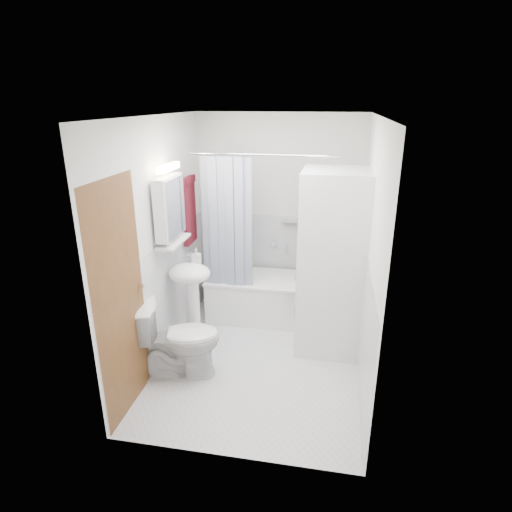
% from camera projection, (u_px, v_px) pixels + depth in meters
% --- Properties ---
extents(floor, '(2.60, 2.60, 0.00)m').
position_uv_depth(floor, '(259.00, 359.00, 4.42)').
color(floor, silver).
rests_on(floor, ground).
extents(room_walls, '(2.60, 2.60, 2.60)m').
position_uv_depth(room_walls, '(260.00, 221.00, 3.91)').
color(room_walls, silver).
rests_on(room_walls, ground).
extents(wainscot, '(1.98, 2.58, 2.58)m').
position_uv_depth(wainscot, '(264.00, 295.00, 4.49)').
color(wainscot, white).
rests_on(wainscot, ground).
extents(door, '(0.05, 2.00, 2.00)m').
position_uv_depth(door, '(142.00, 286.00, 3.73)').
color(door, brown).
rests_on(door, ground).
extents(bathtub, '(1.37, 0.65, 0.53)m').
position_uv_depth(bathtub, '(266.00, 296.00, 5.19)').
color(bathtub, white).
rests_on(bathtub, ground).
extents(tub_spout, '(0.04, 0.12, 0.04)m').
position_uv_depth(tub_spout, '(286.00, 245.00, 5.27)').
color(tub_spout, silver).
rests_on(tub_spout, room_walls).
extents(curtain_rod, '(1.55, 0.02, 0.02)m').
position_uv_depth(curtain_rod, '(263.00, 155.00, 4.35)').
color(curtain_rod, silver).
rests_on(curtain_rod, room_walls).
extents(shower_curtain, '(0.55, 0.02, 1.45)m').
position_uv_depth(shower_curtain, '(226.00, 224.00, 4.68)').
color(shower_curtain, '#15244C').
rests_on(shower_curtain, curtain_rod).
extents(sink, '(0.44, 0.37, 1.04)m').
position_uv_depth(sink, '(191.00, 286.00, 4.44)').
color(sink, white).
rests_on(sink, ground).
extents(medicine_cabinet, '(0.13, 0.50, 0.71)m').
position_uv_depth(medicine_cabinet, '(170.00, 206.00, 4.13)').
color(medicine_cabinet, white).
rests_on(medicine_cabinet, room_walls).
extents(shelf, '(0.18, 0.54, 0.02)m').
position_uv_depth(shelf, '(174.00, 242.00, 4.25)').
color(shelf, silver).
rests_on(shelf, room_walls).
extents(shower_caddy, '(0.22, 0.06, 0.02)m').
position_uv_depth(shower_caddy, '(291.00, 221.00, 5.14)').
color(shower_caddy, silver).
rests_on(shower_caddy, room_walls).
extents(towel, '(0.07, 0.32, 0.78)m').
position_uv_depth(towel, '(189.00, 209.00, 4.80)').
color(towel, '#530D23').
rests_on(towel, room_walls).
extents(washer_dryer, '(0.69, 0.68, 1.90)m').
position_uv_depth(washer_dryer, '(332.00, 263.00, 4.38)').
color(washer_dryer, white).
rests_on(washer_dryer, ground).
extents(toilet, '(0.88, 0.65, 0.77)m').
position_uv_depth(toilet, '(179.00, 339.00, 4.07)').
color(toilet, white).
rests_on(toilet, ground).
extents(soap_pump, '(0.08, 0.17, 0.08)m').
position_uv_depth(soap_pump, '(197.00, 261.00, 4.45)').
color(soap_pump, gray).
rests_on(soap_pump, sink).
extents(shelf_bottle, '(0.07, 0.18, 0.07)m').
position_uv_depth(shelf_bottle, '(168.00, 242.00, 4.10)').
color(shelf_bottle, gray).
rests_on(shelf_bottle, shelf).
extents(shelf_cup, '(0.10, 0.09, 0.10)m').
position_uv_depth(shelf_cup, '(177.00, 232.00, 4.34)').
color(shelf_cup, gray).
rests_on(shelf_cup, shelf).
extents(shampoo_a, '(0.13, 0.17, 0.13)m').
position_uv_depth(shampoo_a, '(307.00, 216.00, 5.08)').
color(shampoo_a, gray).
rests_on(shampoo_a, shower_caddy).
extents(shampoo_b, '(0.08, 0.21, 0.08)m').
position_uv_depth(shampoo_b, '(317.00, 218.00, 5.07)').
color(shampoo_b, '#284BA3').
rests_on(shampoo_b, shower_caddy).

